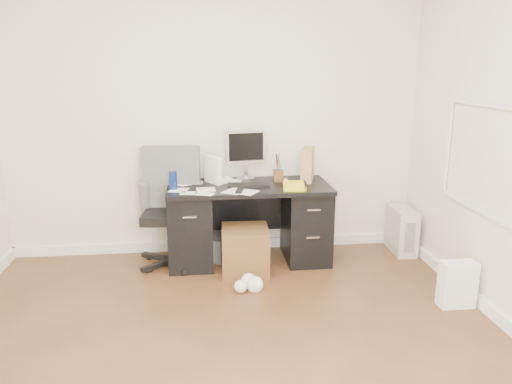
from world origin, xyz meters
TOP-DOWN VIEW (x-y plane):
  - ground at (0.00, 0.00)m, footprint 4.00×4.00m
  - room_shell at (0.03, 0.03)m, footprint 4.02×4.02m
  - desk at (0.30, 1.65)m, footprint 1.50×0.70m
  - loose_papers at (0.10, 1.60)m, footprint 1.10×0.60m
  - lcd_monitor at (0.29, 1.89)m, footprint 0.42×0.28m
  - keyboard at (0.30, 1.61)m, footprint 0.39×0.16m
  - computer_mouse at (0.65, 1.67)m, footprint 0.07×0.07m
  - travel_mug at (-0.39, 1.56)m, footprint 0.09×0.09m
  - white_binder at (-0.03, 1.76)m, footprint 0.21×0.24m
  - magazine_file at (0.87, 1.75)m, footprint 0.21×0.30m
  - pen_cup at (0.59, 1.77)m, footprint 0.12×0.12m
  - yellow_book at (0.70, 1.47)m, footprint 0.24×0.29m
  - paper_remote at (0.21, 1.41)m, footprint 0.34×0.33m
  - office_chair at (-0.43, 1.64)m, footprint 0.67×0.67m
  - pc_tower at (1.85, 1.73)m, footprint 0.22×0.46m
  - shopping_bag at (1.81, 0.53)m, footprint 0.27×0.20m
  - wicker_basket at (0.24, 1.39)m, footprint 0.43×0.43m
  - desk_printer at (-0.09, 1.79)m, footprint 0.48×0.45m

SIDE VIEW (x-z plane):
  - ground at x=0.00m, z-range 0.00..0.00m
  - desk_printer at x=-0.09m, z-range 0.00..0.23m
  - shopping_bag at x=1.81m, z-range 0.00..0.37m
  - wicker_basket at x=0.24m, z-range 0.00..0.42m
  - pc_tower at x=1.85m, z-range 0.00..0.45m
  - desk at x=0.30m, z-range 0.02..0.77m
  - office_chair at x=-0.43m, z-range 0.00..1.09m
  - loose_papers at x=0.10m, z-range 0.75..0.75m
  - paper_remote at x=0.21m, z-range 0.75..0.77m
  - keyboard at x=0.30m, z-range 0.75..0.77m
  - yellow_book at x=0.70m, z-range 0.75..0.80m
  - computer_mouse at x=0.65m, z-range 0.75..0.80m
  - travel_mug at x=-0.39m, z-range 0.75..0.91m
  - white_binder at x=-0.03m, z-range 0.75..1.01m
  - pen_cup at x=0.59m, z-range 0.75..1.01m
  - magazine_file at x=0.87m, z-range 0.75..1.07m
  - lcd_monitor at x=0.29m, z-range 0.75..1.24m
  - room_shell at x=0.03m, z-range 0.30..3.01m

